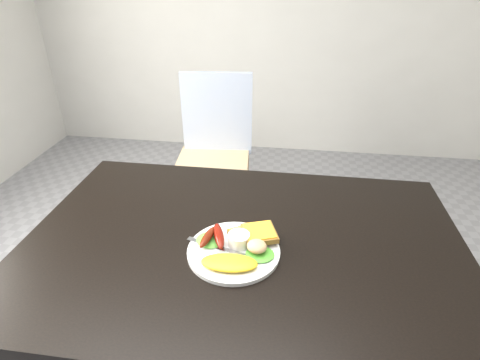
{
  "coord_description": "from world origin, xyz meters",
  "views": [
    {
      "loc": [
        0.1,
        -0.8,
        1.4
      ],
      "look_at": [
        -0.02,
        0.06,
        0.9
      ],
      "focal_mm": 28.0,
      "sensor_mm": 36.0,
      "label": 1
    }
  ],
  "objects_px": {
    "dining_table": "(243,245)",
    "plate": "(234,251)",
    "dining_chair": "(212,166)",
    "person": "(318,182)"
  },
  "relations": [
    {
      "from": "dining_chair",
      "to": "dining_table",
      "type": "bearing_deg",
      "value": -77.94
    },
    {
      "from": "dining_chair",
      "to": "person",
      "type": "bearing_deg",
      "value": -46.32
    },
    {
      "from": "dining_table",
      "to": "dining_chair",
      "type": "distance_m",
      "value": 1.06
    },
    {
      "from": "dining_chair",
      "to": "person",
      "type": "height_order",
      "value": "person"
    },
    {
      "from": "dining_table",
      "to": "plate",
      "type": "distance_m",
      "value": 0.07
    },
    {
      "from": "dining_chair",
      "to": "plate",
      "type": "bearing_deg",
      "value": -79.73
    },
    {
      "from": "dining_table",
      "to": "person",
      "type": "relative_size",
      "value": 0.91
    },
    {
      "from": "person",
      "to": "plate",
      "type": "height_order",
      "value": "person"
    },
    {
      "from": "person",
      "to": "plate",
      "type": "distance_m",
      "value": 0.63
    },
    {
      "from": "dining_table",
      "to": "dining_chair",
      "type": "bearing_deg",
      "value": 107.01
    }
  ]
}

